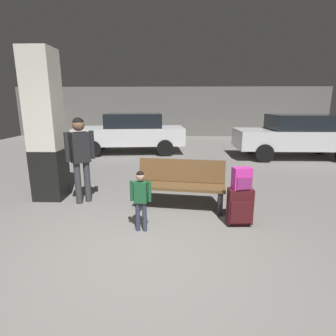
# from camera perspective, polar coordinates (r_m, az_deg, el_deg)

# --- Properties ---
(ground_plane) EXTENTS (18.00, 18.00, 0.10)m
(ground_plane) POSITION_cam_1_polar(r_m,az_deg,el_deg) (7.28, -1.08, -1.87)
(ground_plane) COLOR gray
(garage_back_wall) EXTENTS (18.00, 0.12, 2.80)m
(garage_back_wall) POSITION_cam_1_polar(r_m,az_deg,el_deg) (15.88, 0.61, 11.85)
(garage_back_wall) COLOR slate
(garage_back_wall) RESTS_ON ground_plane
(structural_pillar) EXTENTS (0.57, 0.57, 2.89)m
(structural_pillar) POSITION_cam_1_polar(r_m,az_deg,el_deg) (5.77, -24.56, 7.82)
(structural_pillar) COLOR black
(structural_pillar) RESTS_ON ground_plane
(bench) EXTENTS (1.65, 0.73, 0.89)m
(bench) POSITION_cam_1_polar(r_m,az_deg,el_deg) (4.89, 2.63, -3.67)
(bench) COLOR brown
(bench) RESTS_ON ground_plane
(suitcase) EXTENTS (0.39, 0.25, 0.60)m
(suitcase) POSITION_cam_1_polar(r_m,az_deg,el_deg) (4.39, 15.04, -7.88)
(suitcase) COLOR #471419
(suitcase) RESTS_ON ground_plane
(backpack_bright) EXTENTS (0.31, 0.24, 0.34)m
(backpack_bright) POSITION_cam_1_polar(r_m,az_deg,el_deg) (4.25, 15.43, -2.21)
(backpack_bright) COLOR #D833A5
(backpack_bright) RESTS_ON suitcase
(child) EXTENTS (0.32, 0.20, 0.94)m
(child) POSITION_cam_1_polar(r_m,az_deg,el_deg) (4.00, -5.84, -5.64)
(child) COLOR #33384C
(child) RESTS_ON ground_plane
(adult) EXTENTS (0.45, 0.39, 1.64)m
(adult) POSITION_cam_1_polar(r_m,az_deg,el_deg) (5.30, -18.13, 3.39)
(adult) COLOR #38383D
(adult) RESTS_ON ground_plane
(parked_car_far) EXTENTS (4.25, 2.12, 1.51)m
(parked_car_far) POSITION_cam_1_polar(r_m,az_deg,el_deg) (10.57, -7.81, 7.59)
(parked_car_far) COLOR silver
(parked_car_far) RESTS_ON ground_plane
(parked_car_side) EXTENTS (4.10, 1.80, 1.51)m
(parked_car_side) POSITION_cam_1_polar(r_m,az_deg,el_deg) (10.48, 25.67, 6.33)
(parked_car_side) COLOR silver
(parked_car_side) RESTS_ON ground_plane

